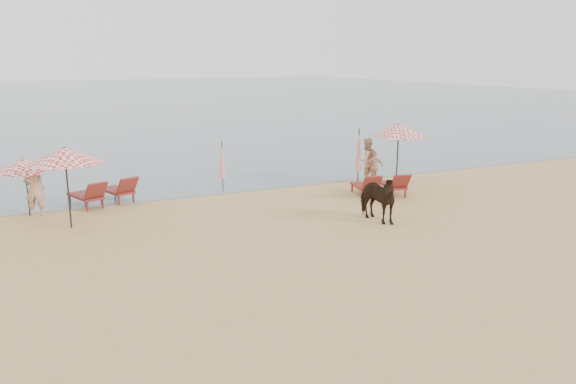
# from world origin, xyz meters

# --- Properties ---
(ground) EXTENTS (120.00, 120.00, 0.00)m
(ground) POSITION_xyz_m (0.00, 0.00, 0.00)
(ground) COLOR tan
(ground) RESTS_ON ground
(sea) EXTENTS (160.00, 140.00, 0.06)m
(sea) POSITION_xyz_m (0.00, 80.00, 0.00)
(sea) COLOR #51606B
(sea) RESTS_ON ground
(lounger_cluster_left) EXTENTS (2.53, 2.48, 0.71)m
(lounger_cluster_left) POSITION_xyz_m (-5.13, 10.27, 0.50)
(lounger_cluster_left) COLOR maroon
(lounger_cluster_left) RESTS_ON ground
(lounger_cluster_right) EXTENTS (2.24, 2.18, 0.67)m
(lounger_cluster_right) POSITION_xyz_m (5.00, 6.97, 0.47)
(lounger_cluster_right) COLOR maroon
(lounger_cluster_right) RESTS_ON ground
(umbrella_open_left_a) EXTENTS (2.33, 2.33, 2.65)m
(umbrella_open_left_a) POSITION_xyz_m (-6.54, 7.63, 2.38)
(umbrella_open_left_a) COLOR black
(umbrella_open_left_a) RESTS_ON ground
(umbrella_open_left_b) EXTENTS (1.65, 1.68, 2.10)m
(umbrella_open_left_b) POSITION_xyz_m (-7.74, 9.77, 1.82)
(umbrella_open_left_b) COLOR black
(umbrella_open_left_b) RESTS_ON ground
(umbrella_open_right) EXTENTS (2.27, 2.27, 2.77)m
(umbrella_open_right) POSITION_xyz_m (6.34, 7.78, 2.50)
(umbrella_open_right) COLOR black
(umbrella_open_right) RESTS_ON ground
(umbrella_closed_left) EXTENTS (0.25, 0.25, 2.05)m
(umbrella_closed_left) POSITION_xyz_m (-0.35, 10.68, 1.26)
(umbrella_closed_left) COLOR black
(umbrella_closed_left) RESTS_ON ground
(umbrella_closed_right) EXTENTS (0.30, 0.30, 2.42)m
(umbrella_closed_right) POSITION_xyz_m (5.40, 9.31, 1.49)
(umbrella_closed_right) COLOR black
(umbrella_closed_right) RESTS_ON ground
(cow) EXTENTS (1.13, 2.03, 1.63)m
(cow) POSITION_xyz_m (2.81, 4.07, 0.82)
(cow) COLOR black
(cow) RESTS_ON ground
(beachgoer_left) EXTENTS (0.76, 0.58, 1.88)m
(beachgoer_left) POSITION_xyz_m (-7.50, 9.69, 0.94)
(beachgoer_left) COLOR tan
(beachgoer_left) RESTS_ON ground
(beachgoer_right_a) EXTENTS (1.01, 0.81, 1.98)m
(beachgoer_right_a) POSITION_xyz_m (5.89, 9.41, 0.99)
(beachgoer_right_a) COLOR #D8AC87
(beachgoer_right_a) RESTS_ON ground
(beachgoer_right_b) EXTENTS (0.90, 0.44, 1.49)m
(beachgoer_right_b) POSITION_xyz_m (6.02, 9.00, 0.75)
(beachgoer_right_b) COLOR #D8A287
(beachgoer_right_b) RESTS_ON ground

